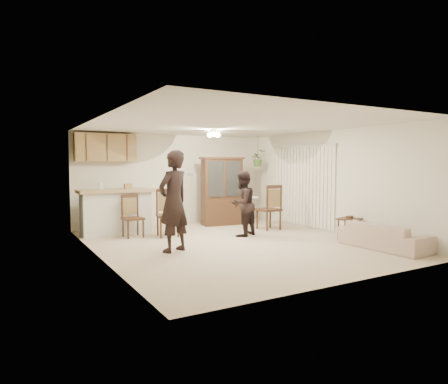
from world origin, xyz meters
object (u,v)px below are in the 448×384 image
china_hutch (222,191)px  chair_hutch_right (269,217)px  side_table (349,229)px  chair_bar (133,225)px  adult (174,205)px  chair_hutch_left (168,223)px  sofa (384,231)px  child (242,207)px

china_hutch → chair_hutch_right: china_hutch is taller
side_table → chair_hutch_right: bearing=108.6°
chair_bar → adult: bearing=-86.4°
chair_hutch_left → chair_bar: bearing=168.4°
sofa → chair_hutch_right: (-0.59, 3.06, -0.04)m
child → china_hutch: 1.84m
sofa → adult: 4.18m
adult → chair_hutch_left: (0.51, 1.58, -0.59)m
adult → side_table: adult is taller
chair_bar → chair_hutch_right: 3.43m
chair_hutch_left → chair_hutch_right: chair_hutch_right is taller
adult → side_table: 3.97m
side_table → adult: bearing=167.5°
chair_hutch_left → adult: bearing=-97.3°
child → side_table: 2.44m
side_table → chair_bar: 4.89m
china_hutch → chair_hutch_left: size_ratio=1.70×
child → side_table: (1.79, -1.61, -0.42)m
sofa → side_table: sofa is taller
china_hutch → chair_hutch_right: (0.65, -1.30, -0.60)m
sofa → side_table: (0.11, 0.99, -0.11)m
side_table → chair_bar: bearing=146.0°
adult → chair_hutch_left: 1.76m
chair_bar → sofa: bearing=-46.6°
adult → side_table: bearing=144.0°
adult → chair_bar: (-0.23, 1.88, -0.62)m
adult → china_hutch: 3.54m
child → china_hutch: bearing=-126.9°
child → china_hutch: size_ratio=0.72×
child → chair_hutch_right: size_ratio=1.17×
chair_hutch_right → china_hutch: bearing=-64.5°
side_table → chair_hutch_right: chair_hutch_right is taller
chair_bar → chair_hutch_right: size_ratio=0.85×
china_hutch → side_table: (1.34, -3.37, -0.67)m
china_hutch → chair_hutch_right: size_ratio=1.62×
adult → child: 2.19m
chair_hutch_left → child: bearing=-17.8°
china_hutch → sofa: bearing=-67.3°
china_hutch → side_table: size_ratio=3.28×
china_hutch → chair_bar: 2.86m
side_table → chair_hutch_right: size_ratio=0.49×
sofa → child: size_ratio=1.39×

